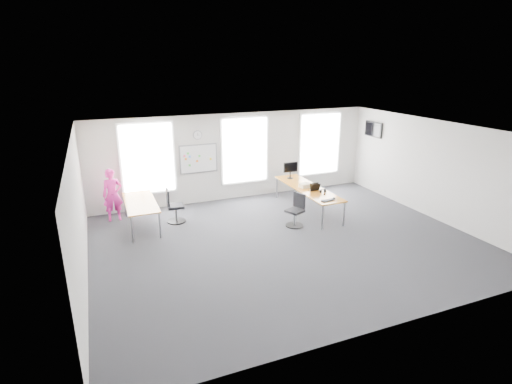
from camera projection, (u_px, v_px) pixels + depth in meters
name	position (u px, v px, depth m)	size (l,w,h in m)	color
floor	(286.00, 242.00, 10.80)	(10.00, 10.00, 0.00)	#25262A
ceiling	(289.00, 131.00, 9.87)	(10.00, 10.00, 0.00)	silver
wall_back	(236.00, 157.00, 13.86)	(10.00, 10.00, 0.00)	silver
wall_front	(392.00, 254.00, 6.81)	(10.00, 10.00, 0.00)	silver
wall_left	(79.00, 215.00, 8.54)	(10.00, 10.00, 0.00)	silver
wall_right	(435.00, 170.00, 12.13)	(10.00, 10.00, 0.00)	silver
window_left	(148.00, 159.00, 12.69)	(1.60, 0.06, 2.20)	white
window_mid	(245.00, 150.00, 13.88)	(1.60, 0.06, 2.20)	white
window_right	(320.00, 144.00, 14.95)	(1.60, 0.06, 2.20)	white
desk_right	(308.00, 189.00, 12.84)	(0.86, 3.22, 0.78)	#AC5C28
desk_left	(140.00, 204.00, 11.56)	(0.86, 2.14, 0.78)	#AC5C28
chair_right	(296.00, 212.00, 11.74)	(0.58, 0.58, 0.98)	black
chair_left	(174.00, 208.00, 11.99)	(0.56, 0.56, 1.05)	black
person	(113.00, 195.00, 12.05)	(0.58, 0.38, 1.60)	#EA279B
whiteboard	(199.00, 159.00, 13.33)	(1.20, 0.03, 0.90)	white
wall_clock	(197.00, 135.00, 13.08)	(0.30, 0.30, 0.04)	gray
tv	(374.00, 129.00, 14.50)	(0.06, 0.90, 0.55)	black
keyboard	(328.00, 201.00, 11.60)	(0.42, 0.15, 0.02)	black
mouse	(334.00, 198.00, 11.76)	(0.07, 0.12, 0.04)	black
lens_cap	(324.00, 194.00, 12.15)	(0.07, 0.07, 0.01)	black
headphones	(323.00, 191.00, 12.31)	(0.19, 0.10, 0.11)	black
laptop_sleeve	(315.00, 187.00, 12.47)	(0.30, 0.17, 0.25)	black
paper_stack	(305.00, 185.00, 12.84)	(0.35, 0.26, 0.12)	beige
monitor	(290.00, 169.00, 13.73)	(0.52, 0.21, 0.58)	black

